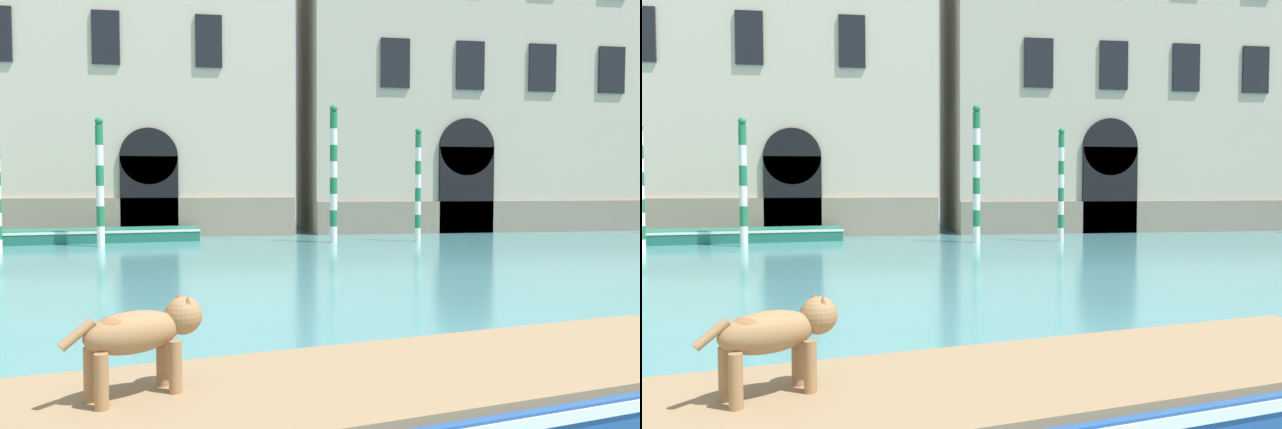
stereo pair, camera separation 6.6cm
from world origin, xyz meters
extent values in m
cube|color=beige|center=(-1.27, 26.74, 8.64)|extent=(12.89, 6.00, 17.28)
cube|color=gray|center=(-1.27, 23.69, 0.69)|extent=(12.89, 0.16, 1.37)
cube|color=black|center=(0.10, 23.68, 1.41)|extent=(1.95, 0.14, 2.81)
cylinder|color=black|center=(0.10, 23.68, 2.81)|extent=(1.95, 0.14, 1.95)
cube|color=black|center=(-1.27, 23.70, 6.81)|extent=(0.91, 0.10, 1.81)
cube|color=black|center=(2.17, 23.70, 6.81)|extent=(0.91, 0.10, 1.81)
cube|color=#BCB29E|center=(13.23, 26.74, 6.68)|extent=(14.49, 6.00, 13.36)
cube|color=gray|center=(13.23, 23.69, 0.60)|extent=(14.49, 0.16, 1.20)
cube|color=black|center=(11.67, 23.68, 1.62)|extent=(2.14, 0.14, 3.24)
cylinder|color=black|center=(11.67, 23.68, 3.24)|extent=(2.14, 0.14, 2.14)
cube|color=black|center=(8.88, 23.70, 6.27)|extent=(1.09, 0.10, 1.79)
cube|color=black|center=(11.78, 23.70, 6.27)|extent=(1.09, 0.10, 1.79)
cube|color=black|center=(14.68, 23.70, 6.27)|extent=(1.09, 0.10, 1.79)
cube|color=black|center=(17.58, 23.70, 6.27)|extent=(1.09, 0.10, 1.79)
cube|color=#234C8C|center=(3.42, 5.68, 0.23)|extent=(7.35, 3.23, 0.46)
cube|color=white|center=(3.42, 5.68, 0.40)|extent=(7.38, 3.27, 0.08)
cube|color=#8C7251|center=(3.42, 5.68, 0.49)|extent=(7.11, 3.05, 0.06)
cylinder|color=#997047|center=(2.04, 5.68, 0.69)|extent=(0.08, 0.08, 0.34)
cylinder|color=#997047|center=(2.13, 5.51, 0.69)|extent=(0.08, 0.08, 0.34)
cylinder|color=#997047|center=(1.62, 5.44, 0.69)|extent=(0.08, 0.08, 0.34)
cylinder|color=#997047|center=(1.72, 5.27, 0.69)|extent=(0.08, 0.08, 0.34)
ellipsoid|color=#997047|center=(1.88, 5.47, 0.93)|extent=(0.68, 0.55, 0.27)
ellipsoid|color=brown|center=(1.80, 5.43, 1.01)|extent=(0.34, 0.30, 0.09)
sphere|color=#997047|center=(2.18, 5.65, 0.99)|extent=(0.25, 0.25, 0.25)
cone|color=brown|center=(2.15, 5.71, 1.09)|extent=(0.08, 0.08, 0.10)
cone|color=brown|center=(2.22, 5.59, 1.09)|extent=(0.08, 0.08, 0.10)
cylinder|color=#997047|center=(1.58, 5.30, 0.97)|extent=(0.22, 0.16, 0.18)
cube|color=#1E6651|center=(-1.68, 22.24, 0.21)|extent=(7.06, 2.38, 0.42)
cube|color=white|center=(-1.68, 22.24, 0.36)|extent=(7.09, 2.41, 0.08)
cube|color=#9EA3A8|center=(-1.68, 22.24, 0.19)|extent=(3.92, 1.61, 0.37)
cylinder|color=white|center=(8.79, 20.70, 0.22)|extent=(0.19, 0.19, 0.43)
cylinder|color=#1E7247|center=(8.79, 20.70, 0.65)|extent=(0.19, 0.19, 0.43)
cylinder|color=white|center=(8.79, 20.70, 1.08)|extent=(0.19, 0.19, 0.43)
cylinder|color=#1E7247|center=(8.79, 20.70, 1.51)|extent=(0.19, 0.19, 0.43)
cylinder|color=white|center=(8.79, 20.70, 1.94)|extent=(0.19, 0.19, 0.43)
cylinder|color=#1E7247|center=(8.79, 20.70, 2.37)|extent=(0.19, 0.19, 0.43)
cylinder|color=white|center=(8.79, 20.70, 2.80)|extent=(0.19, 0.19, 0.43)
cylinder|color=#1E7247|center=(8.79, 20.70, 3.24)|extent=(0.19, 0.19, 0.43)
sphere|color=#1E7247|center=(8.79, 20.70, 3.54)|extent=(0.20, 0.20, 0.20)
cylinder|color=white|center=(6.04, 20.76, 0.26)|extent=(0.24, 0.24, 0.51)
cylinder|color=#1E7247|center=(6.04, 20.76, 0.77)|extent=(0.24, 0.24, 0.51)
cylinder|color=white|center=(6.04, 20.76, 1.28)|extent=(0.24, 0.24, 0.51)
cylinder|color=#1E7247|center=(6.04, 20.76, 1.79)|extent=(0.24, 0.24, 0.51)
cylinder|color=white|center=(6.04, 20.76, 2.31)|extent=(0.24, 0.24, 0.51)
cylinder|color=#1E7247|center=(6.04, 20.76, 2.82)|extent=(0.24, 0.24, 0.51)
cylinder|color=white|center=(6.04, 20.76, 3.33)|extent=(0.24, 0.24, 0.51)
cylinder|color=#1E7247|center=(6.04, 20.76, 3.85)|extent=(0.24, 0.24, 0.51)
sphere|color=#1E7247|center=(6.04, 20.76, 4.21)|extent=(0.25, 0.25, 0.25)
cylinder|color=white|center=(-1.00, 20.64, 0.30)|extent=(0.22, 0.22, 0.60)
cylinder|color=#1E7247|center=(-1.00, 20.64, 0.90)|extent=(0.22, 0.22, 0.60)
cylinder|color=white|center=(-1.00, 20.64, 1.50)|extent=(0.22, 0.22, 0.60)
cylinder|color=#1E7247|center=(-1.00, 20.64, 2.10)|extent=(0.22, 0.22, 0.60)
cylinder|color=white|center=(-1.00, 20.64, 2.70)|extent=(0.22, 0.22, 0.60)
cylinder|color=#1E7247|center=(-1.00, 20.64, 3.30)|extent=(0.22, 0.22, 0.60)
sphere|color=#1E7247|center=(-1.00, 20.64, 3.70)|extent=(0.24, 0.24, 0.24)
camera|label=1|loc=(2.41, 1.43, 1.88)|focal=35.00mm
camera|label=2|loc=(2.48, 1.42, 1.88)|focal=35.00mm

